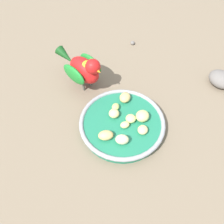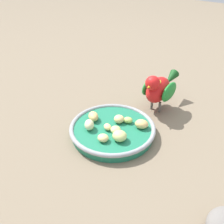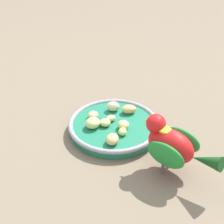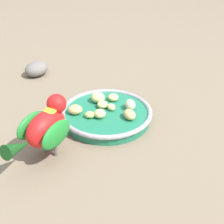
{
  "view_description": "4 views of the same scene",
  "coord_description": "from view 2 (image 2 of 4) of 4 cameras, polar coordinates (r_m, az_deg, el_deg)",
  "views": [
    {
      "loc": [
        0.23,
        -0.27,
        0.56
      ],
      "look_at": [
        -0.03,
        0.0,
        0.06
      ],
      "focal_mm": 39.12,
      "sensor_mm": 36.0,
      "label": 1
    },
    {
      "loc": [
        0.45,
        0.35,
        0.44
      ],
      "look_at": [
        -0.01,
        0.01,
        0.07
      ],
      "focal_mm": 41.86,
      "sensor_mm": 36.0,
      "label": 2
    },
    {
      "loc": [
        -0.44,
        0.55,
        0.52
      ],
      "look_at": [
        0.0,
        0.02,
        0.05
      ],
      "focal_mm": 53.78,
      "sensor_mm": 36.0,
      "label": 3
    },
    {
      "loc": [
        -0.6,
        -0.34,
        0.46
      ],
      "look_at": [
        -0.03,
        -0.01,
        0.04
      ],
      "focal_mm": 52.52,
      "sensor_mm": 36.0,
      "label": 4
    }
  ],
  "objects": [
    {
      "name": "parrot",
      "position": [
        0.79,
        10.17,
        5.19
      ],
      "size": [
        0.18,
        0.08,
        0.13
      ],
      "rotation": [
        0.0,
        0.0,
        0.0
      ],
      "color": "#59544C",
      "rests_on": "ground_plane"
    },
    {
      "name": "apple_piece_8",
      "position": [
        0.7,
        6.48,
        -2.62
      ],
      "size": [
        0.04,
        0.04,
        0.02
      ],
      "primitive_type": "ellipsoid",
      "rotation": [
        0.0,
        0.0,
        5.12
      ],
      "color": "tan",
      "rests_on": "feeding_bowl"
    },
    {
      "name": "apple_piece_7",
      "position": [
        0.72,
        -4.09,
        -0.96
      ],
      "size": [
        0.05,
        0.05,
        0.02
      ],
      "primitive_type": "ellipsoid",
      "rotation": [
        0.0,
        0.0,
        0.88
      ],
      "color": "tan",
      "rests_on": "feeding_bowl"
    },
    {
      "name": "apple_piece_3",
      "position": [
        0.68,
        0.81,
        -3.91
      ],
      "size": [
        0.04,
        0.04,
        0.02
      ],
      "primitive_type": "ellipsoid",
      "rotation": [
        0.0,
        0.0,
        3.71
      ],
      "color": "#C6D17A",
      "rests_on": "feeding_bowl"
    },
    {
      "name": "apple_piece_1",
      "position": [
        0.71,
        1.55,
        -1.55
      ],
      "size": [
        0.04,
        0.04,
        0.02
      ],
      "primitive_type": "ellipsoid",
      "rotation": [
        0.0,
        0.0,
        1.98
      ],
      "color": "#E5C67F",
      "rests_on": "feeding_bowl"
    },
    {
      "name": "apple_piece_4",
      "position": [
        0.65,
        -1.96,
        -5.67
      ],
      "size": [
        0.03,
        0.03,
        0.02
      ],
      "primitive_type": "ellipsoid",
      "rotation": [
        0.0,
        0.0,
        1.81
      ],
      "color": "#E5C67F",
      "rests_on": "feeding_bowl"
    },
    {
      "name": "apple_piece_6",
      "position": [
        0.69,
        -0.99,
        -3.29
      ],
      "size": [
        0.03,
        0.03,
        0.02
      ],
      "primitive_type": "ellipsoid",
      "rotation": [
        0.0,
        0.0,
        4.21
      ],
      "color": "#E5C67F",
      "rests_on": "feeding_bowl"
    },
    {
      "name": "apple_piece_2",
      "position": [
        0.69,
        -4.99,
        -2.8
      ],
      "size": [
        0.04,
        0.04,
        0.03
      ],
      "primitive_type": "ellipsoid",
      "rotation": [
        0.0,
        0.0,
        0.71
      ],
      "color": "beige",
      "rests_on": "feeding_bowl"
    },
    {
      "name": "ground_plane",
      "position": [
        0.72,
        -1.57,
        -4.62
      ],
      "size": [
        4.0,
        4.0,
        0.0
      ],
      "primitive_type": "plane",
      "color": "#756651"
    },
    {
      "name": "apple_piece_5",
      "position": [
        0.65,
        1.66,
        -5.22
      ],
      "size": [
        0.04,
        0.04,
        0.03
      ],
      "primitive_type": "ellipsoid",
      "rotation": [
        0.0,
        0.0,
        4.68
      ],
      "color": "#C6D17A",
      "rests_on": "feeding_bowl"
    },
    {
      "name": "feeding_bowl",
      "position": [
        0.7,
        0.1,
        -3.91
      ],
      "size": [
        0.23,
        0.23,
        0.03
      ],
      "color": "#1E7251",
      "rests_on": "ground_plane"
    },
    {
      "name": "apple_piece_0",
      "position": [
        0.71,
        3.52,
        -1.77
      ],
      "size": [
        0.03,
        0.03,
        0.02
      ],
      "primitive_type": "ellipsoid",
      "rotation": [
        0.0,
        0.0,
        5.15
      ],
      "color": "#B2CC66",
      "rests_on": "feeding_bowl"
    }
  ]
}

